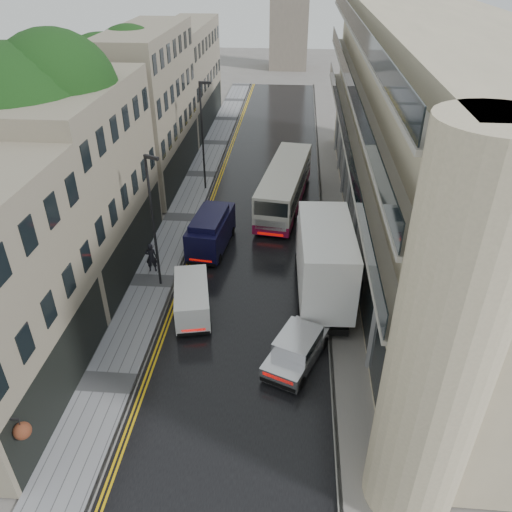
% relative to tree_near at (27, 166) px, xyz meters
% --- Properties ---
extents(road, '(9.00, 85.00, 0.02)m').
position_rel_tree_near_xyz_m(road, '(12.50, 7.50, -6.94)').
color(road, black).
rests_on(road, ground).
extents(left_sidewalk, '(2.70, 85.00, 0.12)m').
position_rel_tree_near_xyz_m(left_sidewalk, '(6.65, 7.50, -6.89)').
color(left_sidewalk, gray).
rests_on(left_sidewalk, ground).
extents(right_sidewalk, '(1.80, 85.00, 0.12)m').
position_rel_tree_near_xyz_m(right_sidewalk, '(17.90, 7.50, -6.89)').
color(right_sidewalk, slate).
rests_on(right_sidewalk, ground).
extents(old_shop_row, '(4.50, 56.00, 12.00)m').
position_rel_tree_near_xyz_m(old_shop_row, '(3.05, 10.00, -0.95)').
color(old_shop_row, gray).
rests_on(old_shop_row, ground).
extents(modern_block, '(8.00, 40.00, 14.00)m').
position_rel_tree_near_xyz_m(modern_block, '(22.80, 6.00, 0.05)').
color(modern_block, beige).
rests_on(modern_block, ground).
extents(tree_near, '(10.56, 10.56, 13.89)m').
position_rel_tree_near_xyz_m(tree_near, '(0.00, 0.00, 0.00)').
color(tree_near, black).
rests_on(tree_near, ground).
extents(tree_far, '(9.24, 9.24, 12.46)m').
position_rel_tree_near_xyz_m(tree_far, '(0.30, 13.00, -0.72)').
color(tree_far, black).
rests_on(tree_far, ground).
extents(cream_bus, '(4.09, 11.57, 3.09)m').
position_rel_tree_near_xyz_m(cream_bus, '(12.55, 7.47, -5.38)').
color(cream_bus, beige).
rests_on(cream_bus, road).
extents(white_lorry, '(3.17, 9.27, 4.80)m').
position_rel_tree_near_xyz_m(white_lorry, '(15.51, -3.37, -4.52)').
color(white_lorry, white).
rests_on(white_lorry, road).
extents(silver_hatchback, '(3.40, 4.72, 1.62)m').
position_rel_tree_near_xyz_m(silver_hatchback, '(13.95, -7.94, -6.11)').
color(silver_hatchback, '#B5B5BA').
rests_on(silver_hatchback, road).
extents(white_van, '(2.63, 4.46, 1.89)m').
position_rel_tree_near_xyz_m(white_van, '(9.08, -5.20, -5.98)').
color(white_van, white).
rests_on(white_van, road).
extents(navy_van, '(2.66, 5.43, 2.67)m').
position_rel_tree_near_xyz_m(navy_van, '(8.35, 1.82, -5.59)').
color(navy_van, black).
rests_on(navy_van, road).
extents(pedestrian, '(0.75, 0.54, 1.94)m').
position_rel_tree_near_xyz_m(pedestrian, '(6.32, 0.25, -5.86)').
color(pedestrian, black).
rests_on(pedestrian, left_sidewalk).
extents(lamp_post_near, '(0.91, 0.56, 8.07)m').
position_rel_tree_near_xyz_m(lamp_post_near, '(7.14, -1.06, -2.79)').
color(lamp_post_near, black).
rests_on(lamp_post_near, left_sidewalk).
extents(lamp_post_far, '(0.98, 0.26, 8.59)m').
position_rel_tree_near_xyz_m(lamp_post_far, '(7.49, 12.84, -2.53)').
color(lamp_post_far, black).
rests_on(lamp_post_far, left_sidewalk).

